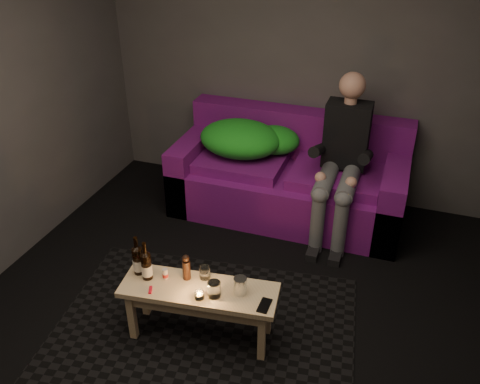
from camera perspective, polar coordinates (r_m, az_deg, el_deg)
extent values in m
plane|color=black|center=(3.61, -1.26, -16.76)|extent=(4.50, 4.50, 0.00)
plane|color=#4A484A|center=(4.81, 8.16, 13.91)|extent=(4.00, 0.00, 4.00)
cube|color=black|center=(3.71, -4.06, -15.10)|extent=(2.25, 1.75, 0.01)
cube|color=#6F0F77|center=(4.82, 5.37, 0.08)|extent=(2.10, 0.95, 0.44)
cube|color=#6F0F77|center=(4.93, 6.67, 6.62)|extent=(2.10, 0.23, 0.46)
cube|color=#6F0F77|center=(5.04, -5.05, 2.90)|extent=(0.21, 0.95, 0.65)
cube|color=#6F0F77|center=(4.68, 16.71, -0.73)|extent=(0.21, 0.95, 0.65)
cube|color=#6F0F77|center=(4.76, 0.20, 3.40)|extent=(0.79, 0.63, 0.11)
cube|color=#6F0F77|center=(4.58, 10.71, 1.69)|extent=(0.79, 0.63, 0.11)
ellipsoid|color=green|center=(4.72, 0.03, 6.00)|extent=(0.76, 0.59, 0.32)
ellipsoid|color=green|center=(4.78, 3.96, 5.86)|extent=(0.46, 0.38, 0.25)
ellipsoid|color=green|center=(4.93, -2.04, 6.16)|extent=(0.34, 0.27, 0.17)
cube|color=black|center=(4.51, 11.90, 6.31)|extent=(0.38, 0.23, 0.58)
sphere|color=tan|center=(4.35, 12.52, 11.61)|extent=(0.22, 0.22, 0.22)
cylinder|color=#53575E|center=(4.36, 9.61, 1.34)|extent=(0.15, 0.53, 0.15)
cylinder|color=#53575E|center=(4.34, 12.06, 0.93)|extent=(0.15, 0.53, 0.15)
cylinder|color=#53575E|center=(4.29, 8.65, -3.58)|extent=(0.12, 0.12, 0.54)
cylinder|color=#53575E|center=(4.27, 11.14, -4.02)|extent=(0.12, 0.12, 0.54)
cube|color=black|center=(4.38, 8.25, -6.59)|extent=(0.09, 0.23, 0.06)
cube|color=black|center=(4.36, 10.69, -7.04)|extent=(0.09, 0.23, 0.06)
cube|color=tan|center=(3.40, -4.63, -10.92)|extent=(1.07, 0.45, 0.04)
cube|color=tan|center=(3.44, -4.59, -11.75)|extent=(0.93, 0.36, 0.09)
cube|color=tan|center=(3.59, -12.03, -13.50)|extent=(0.05, 0.05, 0.39)
cube|color=tan|center=(3.75, -10.63, -11.10)|extent=(0.05, 0.05, 0.39)
cube|color=tan|center=(3.39, 2.45, -15.98)|extent=(0.05, 0.05, 0.39)
cube|color=tan|center=(3.55, 3.13, -13.28)|extent=(0.05, 0.05, 0.39)
cylinder|color=black|center=(3.50, -11.38, -7.60)|extent=(0.07, 0.07, 0.20)
cylinder|color=white|center=(3.52, -11.33, -7.98)|extent=(0.07, 0.07, 0.08)
cone|color=black|center=(3.43, -11.57, -6.09)|extent=(0.07, 0.07, 0.03)
cylinder|color=black|center=(3.41, -11.62, -5.67)|extent=(0.03, 0.03, 0.09)
cylinder|color=black|center=(3.45, -10.46, -8.20)|extent=(0.07, 0.07, 0.19)
cylinder|color=white|center=(3.47, -10.41, -8.58)|extent=(0.07, 0.07, 0.08)
cone|color=black|center=(3.38, -10.63, -6.71)|extent=(0.07, 0.07, 0.03)
cylinder|color=black|center=(3.36, -10.68, -6.29)|extent=(0.03, 0.03, 0.09)
cylinder|color=silver|center=(3.46, -8.39, -9.08)|extent=(0.05, 0.05, 0.08)
cylinder|color=black|center=(3.42, -6.03, -8.68)|extent=(0.06, 0.06, 0.14)
cylinder|color=white|center=(3.43, -3.98, -9.01)|extent=(0.09, 0.09, 0.09)
cylinder|color=white|center=(3.30, -4.59, -11.47)|extent=(0.06, 0.06, 0.05)
sphere|color=orange|center=(3.29, -4.60, -11.32)|extent=(0.02, 0.02, 0.02)
cylinder|color=white|center=(3.29, -2.91, -10.84)|extent=(0.11, 0.11, 0.11)
cylinder|color=silver|center=(3.30, 0.02, -10.47)|extent=(0.11, 0.11, 0.12)
cube|color=black|center=(3.25, 2.77, -12.61)|extent=(0.07, 0.14, 0.01)
cube|color=red|center=(3.40, -10.03, -10.77)|extent=(0.04, 0.07, 0.01)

